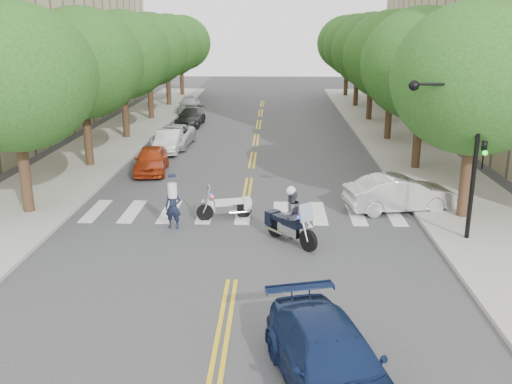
{
  "coord_description": "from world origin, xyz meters",
  "views": [
    {
      "loc": [
        1.27,
        -15.91,
        7.54
      ],
      "look_at": [
        0.56,
        5.14,
        1.3
      ],
      "focal_mm": 40.0,
      "sensor_mm": 36.0,
      "label": 1
    }
  ],
  "objects_px": {
    "officer_standing": "(173,207)",
    "convertible": "(400,193)",
    "motorcycle_police": "(289,218)",
    "sedan_blue": "(331,362)",
    "motorcycle_parked": "(229,207)"
  },
  "relations": [
    {
      "from": "sedan_blue",
      "to": "motorcycle_police",
      "type": "bearing_deg",
      "value": 80.04
    },
    {
      "from": "sedan_blue",
      "to": "motorcycle_parked",
      "type": "bearing_deg",
      "value": 90.72
    },
    {
      "from": "motorcycle_parked",
      "to": "convertible",
      "type": "xyz_separation_m",
      "value": [
        7.04,
        1.24,
        0.25
      ]
    },
    {
      "from": "convertible",
      "to": "sedan_blue",
      "type": "height_order",
      "value": "convertible"
    },
    {
      "from": "motorcycle_parked",
      "to": "officer_standing",
      "type": "height_order",
      "value": "officer_standing"
    },
    {
      "from": "motorcycle_police",
      "to": "motorcycle_parked",
      "type": "xyz_separation_m",
      "value": [
        -2.35,
        2.55,
        -0.44
      ]
    },
    {
      "from": "officer_standing",
      "to": "convertible",
      "type": "height_order",
      "value": "officer_standing"
    },
    {
      "from": "officer_standing",
      "to": "motorcycle_parked",
      "type": "bearing_deg",
      "value": 38.59
    },
    {
      "from": "motorcycle_police",
      "to": "motorcycle_parked",
      "type": "distance_m",
      "value": 3.5
    },
    {
      "from": "officer_standing",
      "to": "sedan_blue",
      "type": "height_order",
      "value": "officer_standing"
    },
    {
      "from": "motorcycle_police",
      "to": "officer_standing",
      "type": "height_order",
      "value": "motorcycle_police"
    },
    {
      "from": "motorcycle_police",
      "to": "officer_standing",
      "type": "xyz_separation_m",
      "value": [
        -4.39,
        1.35,
        -0.09
      ]
    },
    {
      "from": "motorcycle_police",
      "to": "convertible",
      "type": "relative_size",
      "value": 0.48
    },
    {
      "from": "motorcycle_police",
      "to": "convertible",
      "type": "xyz_separation_m",
      "value": [
        4.68,
        3.79,
        -0.19
      ]
    },
    {
      "from": "convertible",
      "to": "sedan_blue",
      "type": "distance_m",
      "value": 13.05
    }
  ]
}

